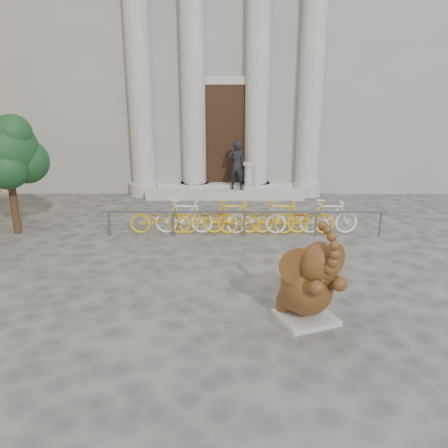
{
  "coord_description": "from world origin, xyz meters",
  "views": [
    {
      "loc": [
        0.07,
        -7.22,
        3.81
      ],
      "look_at": [
        0.01,
        1.95,
        1.1
      ],
      "focal_mm": 35.0,
      "sensor_mm": 36.0,
      "label": 1
    }
  ],
  "objects_px": {
    "bike_rack": "(244,216)",
    "tree": "(8,152)",
    "elephant_statue": "(308,285)",
    "pedestrian": "(237,165)"
  },
  "relations": [
    {
      "from": "bike_rack",
      "to": "tree",
      "type": "xyz_separation_m",
      "value": [
        -6.46,
        -0.05,
        1.83
      ]
    },
    {
      "from": "elephant_statue",
      "to": "pedestrian",
      "type": "height_order",
      "value": "pedestrian"
    },
    {
      "from": "bike_rack",
      "to": "tree",
      "type": "relative_size",
      "value": 2.39
    },
    {
      "from": "pedestrian",
      "to": "tree",
      "type": "bearing_deg",
      "value": 43.66
    },
    {
      "from": "elephant_statue",
      "to": "pedestrian",
      "type": "distance_m",
      "value": 9.59
    },
    {
      "from": "elephant_statue",
      "to": "bike_rack",
      "type": "relative_size",
      "value": 0.24
    },
    {
      "from": "bike_rack",
      "to": "tree",
      "type": "distance_m",
      "value": 6.72
    },
    {
      "from": "bike_rack",
      "to": "pedestrian",
      "type": "bearing_deg",
      "value": 91.43
    },
    {
      "from": "elephant_statue",
      "to": "pedestrian",
      "type": "bearing_deg",
      "value": 74.84
    },
    {
      "from": "tree",
      "to": "bike_rack",
      "type": "bearing_deg",
      "value": 0.46
    }
  ]
}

